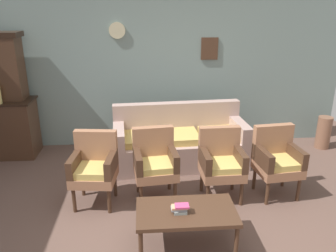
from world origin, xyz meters
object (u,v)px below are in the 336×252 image
(armchair_by_doorway, at_px, (221,161))
(book_stack_on_table, at_px, (180,208))
(armchair_row_middle, at_px, (94,166))
(floral_couch, at_px, (180,143))
(armchair_near_cabinet, at_px, (155,161))
(side_cabinet, at_px, (0,128))
(armchair_near_couch_end, at_px, (277,158))
(floor_vase_by_wall, at_px, (324,132))
(coffee_table, at_px, (186,214))

(armchair_by_doorway, height_order, book_stack_on_table, armchair_by_doorway)
(armchair_row_middle, xyz_separation_m, book_stack_on_table, (0.95, -0.94, -0.03))
(armchair_by_doorway, bearing_deg, floral_couch, 112.29)
(armchair_row_middle, distance_m, armchair_by_doorway, 1.57)
(armchair_row_middle, relative_size, armchair_by_doorway, 1.00)
(floral_couch, height_order, armchair_near_cabinet, same)
(floral_couch, height_order, book_stack_on_table, floral_couch)
(side_cabinet, height_order, armchair_near_cabinet, side_cabinet)
(armchair_by_doorway, distance_m, armchair_near_couch_end, 0.72)
(armchair_near_cabinet, distance_m, floor_vase_by_wall, 3.24)
(armchair_by_doorway, xyz_separation_m, floor_vase_by_wall, (2.11, 1.41, -0.22))
(armchair_row_middle, bearing_deg, floral_couch, 41.57)
(armchair_near_couch_end, height_order, coffee_table, armchair_near_couch_end)
(armchair_row_middle, xyz_separation_m, armchair_near_couch_end, (2.29, 0.03, 0.00))
(armchair_near_cabinet, bearing_deg, coffee_table, -74.31)
(floor_vase_by_wall, bearing_deg, book_stack_on_table, -139.18)
(armchair_near_cabinet, height_order, coffee_table, armchair_near_cabinet)
(armchair_near_cabinet, height_order, armchair_by_doorway, same)
(coffee_table, bearing_deg, book_stack_on_table, -153.74)
(armchair_row_middle, relative_size, armchair_near_cabinet, 1.00)
(armchair_row_middle, bearing_deg, armchair_near_cabinet, 5.52)
(coffee_table, bearing_deg, side_cabinet, 138.13)
(book_stack_on_table, xyz_separation_m, floor_vase_by_wall, (2.73, 2.36, -0.19))
(floral_couch, height_order, armchair_row_middle, same)
(side_cabinet, distance_m, armchair_near_cabinet, 2.83)
(armchair_near_cabinet, height_order, armchair_near_couch_end, same)
(floral_couch, xyz_separation_m, coffee_table, (-0.14, -1.93, 0.05))
(armchair_row_middle, height_order, floor_vase_by_wall, armchair_row_middle)
(armchair_by_doorway, bearing_deg, side_cabinet, 155.19)
(floral_couch, relative_size, floor_vase_by_wall, 3.70)
(side_cabinet, relative_size, coffee_table, 1.16)
(armchair_near_cabinet, relative_size, book_stack_on_table, 5.20)
(armchair_row_middle, bearing_deg, book_stack_on_table, -44.61)
(coffee_table, bearing_deg, floral_couch, 85.80)
(armchair_near_cabinet, distance_m, armchair_near_couch_end, 1.55)
(side_cabinet, xyz_separation_m, floor_vase_by_wall, (5.37, -0.10, -0.19))
(armchair_near_cabinet, bearing_deg, book_stack_on_table, -78.41)
(floral_couch, xyz_separation_m, armchair_row_middle, (-1.16, -1.03, 0.17))
(coffee_table, relative_size, book_stack_on_table, 5.78)
(floor_vase_by_wall, bearing_deg, floral_couch, -171.06)
(floral_couch, height_order, coffee_table, floral_couch)
(armchair_near_couch_end, bearing_deg, floral_couch, 138.83)
(side_cabinet, xyz_separation_m, armchair_near_couch_end, (3.98, -1.49, 0.03))
(floral_couch, bearing_deg, armchair_row_middle, -138.43)
(floral_couch, distance_m, armchair_near_cabinet, 1.06)
(floral_couch, distance_m, armchair_by_doorway, 1.11)
(armchair_near_couch_end, bearing_deg, armchair_near_cabinet, 178.54)
(armchair_row_middle, height_order, armchair_by_doorway, same)
(armchair_by_doorway, height_order, floor_vase_by_wall, armchair_by_doorway)
(armchair_row_middle, relative_size, floor_vase_by_wall, 1.63)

